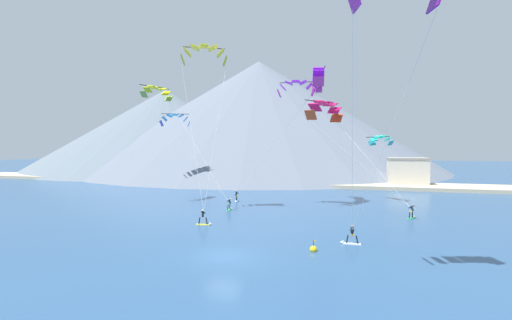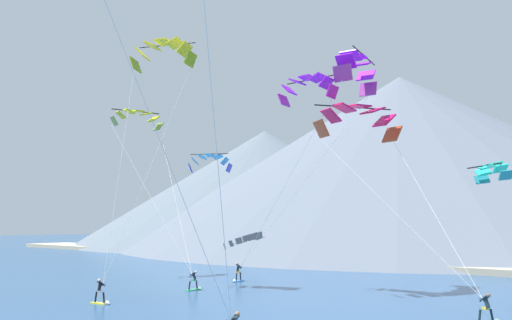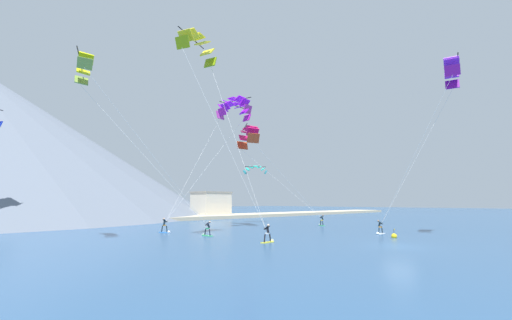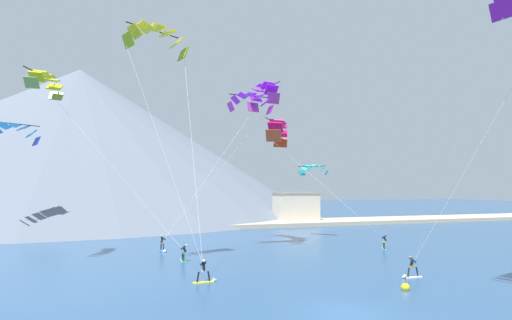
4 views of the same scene
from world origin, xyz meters
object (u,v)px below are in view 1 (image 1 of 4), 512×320
Objects in this scene: kitesurfer_mid_center at (230,206)px; kitesurfer_far_left at (236,198)px; parafoil_kite_distant_mid_solo at (380,139)px; parafoil_kite_far_left at (318,78)px; parafoil_kite_mid_center at (158,92)px; parafoil_kite_distant_high_outer at (296,86)px; kitesurfer_near_lead at (349,239)px; kitesurfer_far_right at (412,214)px; parafoil_kite_distant_low_drift at (175,119)px; kitesurfer_near_trail at (205,220)px; parafoil_kite_far_right at (325,109)px; parafoil_kite_near_trail at (204,54)px; race_marker_buoy at (313,249)px.

kitesurfer_far_left reaches higher than kitesurfer_mid_center.
kitesurfer_mid_center is 0.46× the size of parafoil_kite_distant_mid_solo.
kitesurfer_mid_center is 21.95m from parafoil_kite_far_left.
parafoil_kite_distant_high_outer is (20.00, 1.78, 0.20)m from parafoil_kite_mid_center.
kitesurfer_near_lead is 0.10× the size of parafoil_kite_far_left.
kitesurfer_far_left is at bearing 165.99° from kitesurfer_far_right.
parafoil_kite_distant_low_drift is at bearing 136.45° from kitesurfer_near_lead.
parafoil_kite_distant_mid_solo is at bearing 16.31° from kitesurfer_far_left.
parafoil_kite_mid_center is 2.73× the size of parafoil_kite_distant_low_drift.
kitesurfer_near_lead is 14.96m from kitesurfer_near_trail.
kitesurfer_mid_center is 6.46m from kitesurfer_far_left.
parafoil_kite_distant_high_outer reaches higher than parafoil_kite_far_right.
kitesurfer_near_trail is 36.83m from parafoil_kite_distant_low_drift.
parafoil_kite_mid_center is at bearing -172.69° from parafoil_kite_far_right.
parafoil_kite_distant_high_outer is at bearing 30.50° from kitesurfer_mid_center.
parafoil_kite_distant_low_drift is at bearing 123.49° from kitesurfer_near_trail.
parafoil_kite_distant_low_drift is (-18.54, 19.83, 13.35)m from kitesurfer_mid_center.
kitesurfer_mid_center is at bearing -147.45° from parafoil_kite_distant_mid_solo.
parafoil_kite_mid_center reaches higher than kitesurfer_near_lead.
parafoil_kite_mid_center is 33.61m from parafoil_kite_distant_mid_solo.
parafoil_kite_far_left reaches higher than kitesurfer_far_right.
parafoil_kite_far_left reaches higher than kitesurfer_far_left.
kitesurfer_mid_center is at bearing 30.25° from parafoil_kite_near_trail.
kitesurfer_far_left is 23.91m from kitesurfer_far_right.
parafoil_kite_mid_center is at bearing -163.20° from parafoil_kite_distant_mid_solo.
race_marker_buoy is at bearing -121.98° from kitesurfer_far_right.
parafoil_kite_far_right is 3.47× the size of parafoil_kite_distant_mid_solo.
kitesurfer_near_trail is at bearing -83.82° from kitesurfer_far_left.
parafoil_kite_distant_mid_solo reaches higher than kitesurfer_far_right.
parafoil_kite_mid_center is (-12.53, 11.68, 15.67)m from kitesurfer_near_trail.
parafoil_kite_distant_mid_solo reaches higher than kitesurfer_near_lead.
kitesurfer_near_trail is at bearing -66.10° from parafoil_kite_near_trail.
race_marker_buoy is (-7.09, -27.30, -9.18)m from parafoil_kite_distant_mid_solo.
kitesurfer_near_trail is 0.47× the size of parafoil_kite_distant_mid_solo.
parafoil_kite_far_right is at bearing 100.43° from kitesurfer_near_lead.
parafoil_kite_distant_mid_solo reaches higher than kitesurfer_near_trail.
kitesurfer_near_lead is at bearing -100.15° from parafoil_kite_distant_mid_solo.
parafoil_kite_near_trail reaches higher than kitesurfer_mid_center.
parafoil_kite_distant_low_drift reaches higher than parafoil_kite_distant_mid_solo.
parafoil_kite_near_trail is 16.47m from parafoil_kite_far_left.
parafoil_kite_distant_high_outer is (-14.08, 4.09, 15.85)m from kitesurfer_far_right.
parafoil_kite_distant_mid_solo is (19.39, 12.38, 8.89)m from kitesurfer_mid_center.
parafoil_kite_far_right is at bearing 7.31° from parafoil_kite_mid_center.
parafoil_kite_distant_high_outer is at bearing -127.91° from parafoil_kite_far_left.
kitesurfer_near_trail is 22.11m from parafoil_kite_distant_high_outer.
parafoil_kite_near_trail is 3.83× the size of parafoil_kite_distant_high_outer.
parafoil_kite_distant_mid_solo is (37.93, -7.45, -4.46)m from parafoil_kite_distant_low_drift.
parafoil_kite_far_right is at bearing 91.65° from race_marker_buoy.
kitesurfer_far_right is 0.30× the size of parafoil_kite_distant_low_drift.
parafoil_kite_distant_mid_solo is at bearing 102.27° from kitesurfer_far_right.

